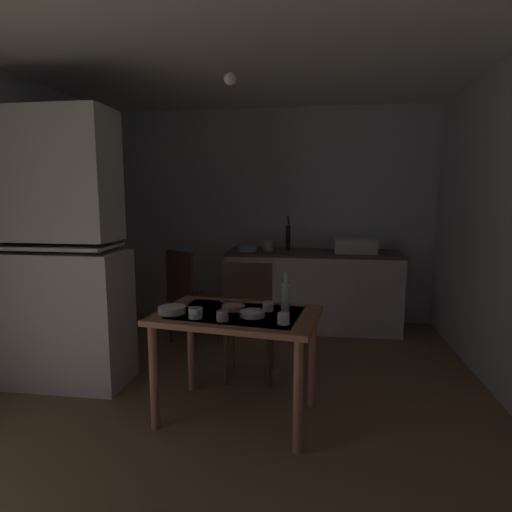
{
  "coord_description": "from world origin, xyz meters",
  "views": [
    {
      "loc": [
        0.58,
        -2.76,
        1.48
      ],
      "look_at": [
        0.14,
        0.25,
        1.03
      ],
      "focal_mm": 29.28,
      "sensor_mm": 36.0,
      "label": 1
    }
  ],
  "objects": [
    {
      "name": "counter_cabinet",
      "position": [
        0.55,
        1.84,
        0.43
      ],
      "size": [
        1.89,
        0.64,
        0.86
      ],
      "color": "silver",
      "rests_on": "ground"
    },
    {
      "name": "sauce_dish",
      "position": [
        -0.34,
        -0.25,
        0.74
      ],
      "size": [
        0.17,
        0.17,
        0.04
      ],
      "primitive_type": "cylinder",
      "color": "white",
      "rests_on": "dining_table"
    },
    {
      "name": "serving_bowl_wide",
      "position": [
        0.19,
        -0.24,
        0.74
      ],
      "size": [
        0.16,
        0.16,
        0.03
      ],
      "primitive_type": "cylinder",
      "color": "white",
      "rests_on": "dining_table"
    },
    {
      "name": "dining_table",
      "position": [
        0.07,
        -0.18,
        0.61
      ],
      "size": [
        1.12,
        0.81,
        0.72
      ],
      "color": "#9F694C",
      "rests_on": "ground"
    },
    {
      "name": "soup_bowl_small",
      "position": [
        0.04,
        -0.11,
        0.74
      ],
      "size": [
        0.15,
        0.15,
        0.03
      ],
      "primitive_type": "cylinder",
      "color": "tan",
      "rests_on": "dining_table"
    },
    {
      "name": "wall_back",
      "position": [
        0.0,
        2.21,
        1.23
      ],
      "size": [
        3.92,
        0.1,
        2.47
      ],
      "primitive_type": "cube",
      "color": "silver",
      "rests_on": "ground"
    },
    {
      "name": "hutch_cabinet",
      "position": [
        -1.38,
        0.15,
        0.99
      ],
      "size": [
        1.02,
        0.47,
        2.11
      ],
      "color": "silver",
      "rests_on": "ground"
    },
    {
      "name": "ceiling_slab",
      "position": [
        0.0,
        0.0,
        2.52
      ],
      "size": [
        3.92,
        4.42,
        0.1
      ],
      "primitive_type": "cube",
      "color": "silver"
    },
    {
      "name": "hand_pump",
      "position": [
        0.26,
        1.89,
        1.03
      ],
      "size": [
        0.05,
        0.27,
        0.39
      ],
      "color": "#232328",
      "rests_on": "counter_cabinet"
    },
    {
      "name": "stoneware_crock",
      "position": [
        0.04,
        1.82,
        0.92
      ],
      "size": [
        0.13,
        0.13,
        0.12
      ],
      "primitive_type": "cylinder",
      "color": "beige",
      "rests_on": "counter_cabinet"
    },
    {
      "name": "teaspoon_near_bowl",
      "position": [
        -0.32,
        -0.04,
        0.72
      ],
      "size": [
        0.11,
        0.12,
        0.0
      ],
      "primitive_type": "cube",
      "rotation": [
        0.0,
        0.0,
        5.43
      ],
      "color": "beige",
      "rests_on": "dining_table"
    },
    {
      "name": "mug_tall",
      "position": [
        -0.15,
        -0.33,
        0.75
      ],
      "size": [
        0.09,
        0.09,
        0.07
      ],
      "primitive_type": "cylinder",
      "color": "white",
      "rests_on": "dining_table"
    },
    {
      "name": "teacup_mint",
      "position": [
        0.39,
        -0.37,
        0.75
      ],
      "size": [
        0.07,
        0.07,
        0.07
      ],
      "primitive_type": "cylinder",
      "color": "white",
      "rests_on": "dining_table"
    },
    {
      "name": "table_knife",
      "position": [
        -0.04,
        0.03,
        0.72
      ],
      "size": [
        0.13,
        0.14,
        0.0
      ],
      "primitive_type": "cube",
      "rotation": [
        0.0,
        0.0,
        2.33
      ],
      "color": "silver",
      "rests_on": "dining_table"
    },
    {
      "name": "mixing_bowl_counter",
      "position": [
        -0.18,
        1.79,
        0.9
      ],
      "size": [
        0.23,
        0.23,
        0.08
      ],
      "primitive_type": "cylinder",
      "color": "#9EB2C6",
      "rests_on": "counter_cabinet"
    },
    {
      "name": "chair_by_counter",
      "position": [
        -0.66,
        1.14,
        0.5
      ],
      "size": [
        0.55,
        0.55,
        0.95
      ],
      "color": "#53311B",
      "rests_on": "ground"
    },
    {
      "name": "teacup_cream",
      "position": [
        0.02,
        -0.37,
        0.75
      ],
      "size": [
        0.07,
        0.07,
        0.06
      ],
      "primitive_type": "cylinder",
      "color": "tan",
      "rests_on": "dining_table"
    },
    {
      "name": "ground_plane",
      "position": [
        0.0,
        0.0,
        0.0
      ],
      "size": [
        5.32,
        5.32,
        0.0
      ],
      "primitive_type": "plane",
      "color": "olive"
    },
    {
      "name": "sink_basin",
      "position": [
        0.99,
        1.84,
        0.94
      ],
      "size": [
        0.44,
        0.34,
        0.15
      ],
      "color": "silver",
      "rests_on": "counter_cabinet"
    },
    {
      "name": "chair_far_side",
      "position": [
        0.06,
        0.38,
        0.51
      ],
      "size": [
        0.42,
        0.42,
        0.98
      ],
      "color": "#4C311D",
      "rests_on": "ground"
    },
    {
      "name": "mug_dark",
      "position": [
        0.27,
        -0.11,
        0.75
      ],
      "size": [
        0.07,
        0.07,
        0.06
      ],
      "primitive_type": "cylinder",
      "color": "white",
      "rests_on": "dining_table"
    },
    {
      "name": "glass_bottle",
      "position": [
        0.38,
        -0.08,
        0.83
      ],
      "size": [
        0.06,
        0.06,
        0.26
      ],
      "color": "#B7BCC1",
      "rests_on": "dining_table"
    },
    {
      "name": "pendant_bulb",
      "position": [
        0.04,
        -0.16,
        2.18
      ],
      "size": [
        0.08,
        0.08,
        0.08
      ],
      "primitive_type": "sphere",
      "color": "#F9EFCC"
    }
  ]
}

